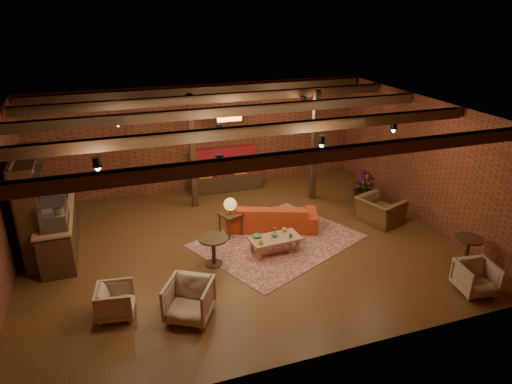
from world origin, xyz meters
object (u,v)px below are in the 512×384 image
object	(u,v)px
coffee_table	(274,239)
armchair_b	(189,298)
side_table_book	(363,184)
plant_tall	(367,156)
side_table_lamp	(230,207)
round_table_left	(214,246)
armchair_a	(115,300)
armchair_far	(476,276)
sofa	(272,216)
armchair_right	(380,206)
round_table_right	(468,247)

from	to	relation	value
coffee_table	armchair_b	xyz separation A→B (m)	(-2.32, -1.68, 0.05)
side_table_book	plant_tall	bearing A→B (deg)	-116.61
side_table_lamp	round_table_left	bearing A→B (deg)	-121.20
armchair_a	coffee_table	bearing A→B (deg)	-63.24
armchair_far	plant_tall	bearing A→B (deg)	96.17
armchair_a	armchair_b	size ratio (longest dim) A/B	0.82
plant_tall	side_table_lamp	bearing A→B (deg)	-171.26
sofa	armchair_right	bearing A→B (deg)	-172.19
sofa	armchair_b	distance (m)	3.98
side_table_book	plant_tall	xyz separation A→B (m)	(-0.13, -0.26, 0.97)
sofa	coffee_table	world-z (taller)	sofa
coffee_table	round_table_right	bearing A→B (deg)	-26.25
armchair_far	round_table_left	bearing A→B (deg)	158.74
sofa	round_table_left	xyz separation A→B (m)	(-1.85, -1.27, 0.12)
round_table_left	plant_tall	size ratio (longest dim) A/B	0.23
sofa	armchair_b	bearing A→B (deg)	67.97
side_table_book	sofa	bearing A→B (deg)	-165.16
round_table_right	sofa	bearing A→B (deg)	137.62
side_table_lamp	side_table_book	bearing A→B (deg)	11.88
coffee_table	side_table_lamp	world-z (taller)	side_table_lamp
sofa	armchair_far	size ratio (longest dim) A/B	3.23
sofa	plant_tall	distance (m)	3.30
round_table_left	armchair_right	size ratio (longest dim) A/B	0.63
sofa	armchair_right	size ratio (longest dim) A/B	2.16
coffee_table	armchair_a	size ratio (longest dim) A/B	1.78
armchair_b	side_table_book	bearing A→B (deg)	62.69
armchair_b	round_table_right	size ratio (longest dim) A/B	1.20
side_table_lamp	armchair_far	bearing A→B (deg)	-44.53
round_table_left	plant_tall	world-z (taller)	plant_tall
armchair_a	armchair_far	bearing A→B (deg)	-94.19
coffee_table	round_table_right	size ratio (longest dim) A/B	1.76
armchair_a	armchair_right	distance (m)	7.02
round_table_left	plant_tall	xyz separation A→B (m)	(4.91, 1.85, 0.99)
sofa	side_table_book	size ratio (longest dim) A/B	3.93
armchair_right	armchair_b	bearing A→B (deg)	94.18
round_table_left	side_table_book	world-z (taller)	round_table_left
round_table_left	side_table_book	xyz separation A→B (m)	(5.04, 2.12, 0.01)
armchair_right	side_table_book	size ratio (longest dim) A/B	1.82
armchair_a	side_table_book	bearing A→B (deg)	-56.99
side_table_book	round_table_left	bearing A→B (deg)	-157.21
armchair_b	armchair_right	bearing A→B (deg)	52.53
armchair_right	side_table_lamp	bearing A→B (deg)	63.25
side_table_lamp	plant_tall	distance (m)	4.28
round_table_left	armchair_right	world-z (taller)	armchair_right
round_table_right	side_table_lamp	bearing A→B (deg)	146.03
sofa	armchair_far	world-z (taller)	armchair_far
armchair_far	side_table_book	bearing A→B (deg)	94.74
round_table_right	plant_tall	xyz separation A→B (m)	(-0.35, 3.69, 0.99)
side_table_lamp	side_table_book	world-z (taller)	side_table_lamp
armchair_b	round_table_right	bearing A→B (deg)	28.37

